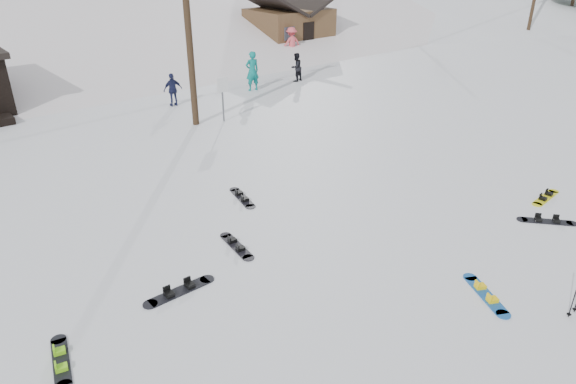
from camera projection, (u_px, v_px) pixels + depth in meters
ground at (459, 321)px, 10.25m from camera, size 200.00×200.00×0.00m
ridge_right at (300, 82)px, 71.42m from camera, size 45.66×93.98×54.59m
treeline_right at (332, 5)px, 59.84m from camera, size 20.00×60.00×10.00m
utility_pole at (186, 4)px, 19.09m from camera, size 2.00×0.26×9.00m
trail_sign at (223, 91)px, 20.92m from camera, size 0.50×0.09×1.85m
cabin at (289, 28)px, 34.80m from camera, size 5.39×4.40×3.77m
hero_snowboard at (486, 294)px, 10.96m from camera, size 0.89×1.47×0.11m
board_scatter_a at (180, 291)px, 11.06m from camera, size 1.69×0.34×0.12m
board_scatter_b at (236, 246)px, 12.70m from camera, size 0.42×1.51×0.11m
board_scatter_c at (61, 361)px, 9.23m from camera, size 0.57×1.50×0.11m
board_scatter_d at (547, 221)px, 13.82m from camera, size 1.13×1.24×0.11m
board_scatter_e at (546, 197)px, 15.09m from camera, size 1.50×0.40×0.11m
board_scatter_f at (242, 197)px, 15.08m from camera, size 0.55×1.52×0.11m
skier_teal at (252, 71)px, 25.49m from camera, size 0.77×0.57×1.94m
skier_dark at (296, 67)px, 27.28m from camera, size 0.82×0.69×1.49m
skier_pink at (291, 43)px, 32.40m from camera, size 1.34×0.87×1.94m
skier_navy at (173, 90)px, 23.19m from camera, size 0.91×0.46×1.48m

